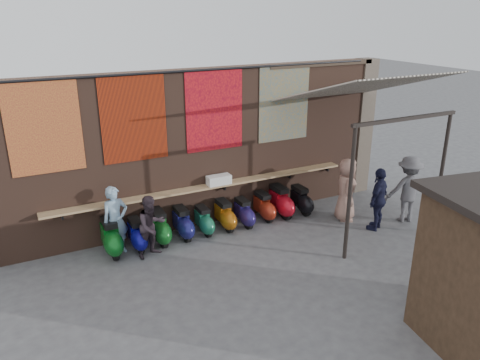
{
  "coord_description": "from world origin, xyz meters",
  "views": [
    {
      "loc": [
        -4.28,
        -7.88,
        5.33
      ],
      "look_at": [
        0.35,
        1.2,
        1.59
      ],
      "focal_mm": 35.0,
      "sensor_mm": 36.0,
      "label": 1
    }
  ],
  "objects": [
    {
      "name": "tapestry_redgold",
      "position": [
        -3.6,
        2.48,
        3.0
      ],
      "size": [
        1.5,
        0.02,
        2.0
      ],
      "primitive_type": "cube",
      "color": "maroon",
      "rests_on": "brick_wall"
    },
    {
      "name": "scooter_stool_9",
      "position": [
        2.62,
        1.96,
        0.37
      ],
      "size": [
        0.35,
        0.78,
        0.74
      ],
      "primitive_type": null,
      "color": "black",
      "rests_on": "ground"
    },
    {
      "name": "awning_header",
      "position": [
        3.5,
        -0.6,
        3.08
      ],
      "size": [
        3.0,
        0.08,
        0.08
      ],
      "primitive_type": "cube",
      "color": "black",
      "rests_on": "awning_post_left"
    },
    {
      "name": "scooter_stool_5",
      "position": [
        0.32,
        2.0,
        0.37
      ],
      "size": [
        0.35,
        0.78,
        0.75
      ],
      "primitive_type": null,
      "color": "#934E0D",
      "rests_on": "ground"
    },
    {
      "name": "stall_shelf",
      "position": [
        2.76,
        -3.09,
        0.95
      ],
      "size": [
        1.97,
        0.42,
        0.06
      ],
      "primitive_type": "cube",
      "rotation": [
        0.0,
        0.0,
        -0.17
      ],
      "color": "#473321",
      "rests_on": "market_stall"
    },
    {
      "name": "tapestry_multi",
      "position": [
        2.3,
        2.48,
        3.0
      ],
      "size": [
        1.5,
        0.02,
        2.0
      ],
      "primitive_type": "cube",
      "color": "#22597D",
      "rests_on": "brick_wall"
    },
    {
      "name": "scooter_stool_3",
      "position": [
        -0.81,
        2.02,
        0.38
      ],
      "size": [
        0.36,
        0.81,
        0.77
      ],
      "primitive_type": null,
      "color": "#161653",
      "rests_on": "ground"
    },
    {
      "name": "scooter_stool_2",
      "position": [
        -1.41,
        2.02,
        0.41
      ],
      "size": [
        0.39,
        0.86,
        0.82
      ],
      "primitive_type": null,
      "color": "#11551B",
      "rests_on": "ground"
    },
    {
      "name": "awning_canvas",
      "position": [
        3.5,
        0.9,
        3.55
      ],
      "size": [
        3.2,
        3.28,
        0.97
      ],
      "primitive_type": "cube",
      "rotation": [
        -0.28,
        0.0,
        0.0
      ],
      "color": "beige",
      "rests_on": "brick_wall"
    },
    {
      "name": "tapestry_orange",
      "position": [
        0.3,
        2.48,
        3.0
      ],
      "size": [
        1.5,
        0.02,
        2.0
      ],
      "primitive_type": "cube",
      "color": "red",
      "rests_on": "brick_wall"
    },
    {
      "name": "brick_wall",
      "position": [
        0.0,
        2.7,
        2.0
      ],
      "size": [
        10.0,
        0.4,
        4.0
      ],
      "primitive_type": "cube",
      "color": "brown",
      "rests_on": "ground"
    },
    {
      "name": "scooter_stool_8",
      "position": [
        2.01,
        2.04,
        0.42
      ],
      "size": [
        0.39,
        0.88,
        0.83
      ],
      "primitive_type": null,
      "color": "#B40D1C",
      "rests_on": "ground"
    },
    {
      "name": "diner_left",
      "position": [
        -2.42,
        2.0,
        0.81
      ],
      "size": [
        0.65,
        0.48,
        1.62
      ],
      "primitive_type": "imported",
      "rotation": [
        0.0,
        0.0,
        0.17
      ],
      "color": "#86A9C3",
      "rests_on": "ground"
    },
    {
      "name": "shelf_box",
      "position": [
        0.3,
        2.3,
        1.24
      ],
      "size": [
        0.61,
        0.27,
        0.23
      ],
      "primitive_type": "cube",
      "color": "white",
      "rests_on": "eating_counter"
    },
    {
      "name": "pier_right",
      "position": [
        5.2,
        2.7,
        2.0
      ],
      "size": [
        0.5,
        0.5,
        4.0
      ],
      "primitive_type": "cube",
      "color": "#4C4238",
      "rests_on": "ground"
    },
    {
      "name": "scooter_stool_0",
      "position": [
        -2.56,
        1.97,
        0.42
      ],
      "size": [
        0.4,
        0.88,
        0.84
      ],
      "primitive_type": null,
      "color": "#0D5C1B",
      "rests_on": "ground"
    },
    {
      "name": "awning_post_left",
      "position": [
        2.1,
        -0.6,
        1.55
      ],
      "size": [
        0.09,
        0.09,
        3.1
      ],
      "primitive_type": "cylinder",
      "color": "black",
      "rests_on": "ground"
    },
    {
      "name": "stall_sign",
      "position": [
        2.76,
        -3.09,
        1.88
      ],
      "size": [
        1.19,
        0.24,
        0.5
      ],
      "primitive_type": "cube",
      "rotation": [
        0.0,
        0.0,
        -0.17
      ],
      "color": "gold",
      "rests_on": "market_stall"
    },
    {
      "name": "awning_post_right",
      "position": [
        4.9,
        -0.6,
        1.55
      ],
      "size": [
        0.09,
        0.09,
        3.1
      ],
      "primitive_type": "cylinder",
      "color": "black",
      "rests_on": "ground"
    },
    {
      "name": "shopper_navy",
      "position": [
        3.78,
        0.24,
        0.82
      ],
      "size": [
        1.04,
        0.79,
        1.64
      ],
      "primitive_type": "imported",
      "rotation": [
        0.0,
        0.0,
        3.61
      ],
      "color": "black",
      "rests_on": "ground"
    },
    {
      "name": "shopper_tan",
      "position": [
        3.44,
        1.08,
        0.85
      ],
      "size": [
        0.91,
        0.99,
        1.7
      ],
      "primitive_type": "imported",
      "rotation": [
        0.0,
        0.0,
        0.98
      ],
      "color": "#997161",
      "rests_on": "ground"
    },
    {
      "name": "diner_right",
      "position": [
        -1.74,
        1.5,
        0.73
      ],
      "size": [
        0.85,
        0.74,
        1.46
      ],
      "primitive_type": "imported",
      "rotation": [
        0.0,
        0.0,
        0.31
      ],
      "color": "#32272F",
      "rests_on": "ground"
    },
    {
      "name": "eating_counter",
      "position": [
        0.0,
        2.33,
        1.1
      ],
      "size": [
        8.0,
        0.32,
        0.05
      ],
      "primitive_type": "cube",
      "color": "#9E7A51",
      "rests_on": "brick_wall"
    },
    {
      "name": "scooter_stool_1",
      "position": [
        -1.98,
        1.95,
        0.36
      ],
      "size": [
        0.35,
        0.77,
        0.73
      ],
      "primitive_type": null,
      "color": "#0D0B76",
      "rests_on": "ground"
    },
    {
      "name": "ground",
      "position": [
        0.0,
        0.0,
        0.0
      ],
      "size": [
        70.0,
        70.0,
        0.0
      ],
      "primitive_type": "plane",
      "color": "#474749",
      "rests_on": "ground"
    },
    {
      "name": "scooter_stool_4",
      "position": [
        -0.26,
        2.0,
        0.34
      ],
      "size": [
        0.33,
        0.73,
        0.69
      ],
      "primitive_type": null,
      "color": "#1A694B",
      "rests_on": "ground"
    },
    {
      "name": "scooter_stool_7",
      "position": [
        1.49,
        2.05,
        0.37
      ],
      "size": [
        0.35,
        0.77,
        0.73
      ],
      "primitive_type": null,
      "color": "maroon",
      "rests_on": "ground"
    },
    {
      "name": "tapestry_sun",
      "position": [
        -1.7,
        2.48,
        3.0
      ],
      "size": [
        1.5,
        0.02,
        2.0
      ],
      "primitive_type": "cube",
      "color": "red",
      "rests_on": "brick_wall"
    },
    {
      "name": "scooter_stool_6",
      "position": [
        0.84,
        1.96,
        0.35
      ],
      "size": [
        0.34,
        0.75,
        0.71
      ],
      "primitive_type": null,
      "color": "#211753",
      "rests_on": "ground"
    },
    {
      "name": "shopper_grey",
      "position": [
        4.82,
        0.28,
        0.9
      ],
      "size": [
        1.32,
        1.04,
        1.79
      ],
      "primitive_type": "imported",
      "rotation": [
        0.0,
        0.0,
        2.77
      ],
      "color": "#59585D",
      "rests_on": "ground"
    },
    {
      "name": "hang_rail",
      "position": [
        0.0,
        2.47,
        3.98
      ],
      "size": [
        9.5,
        0.06,
        0.06
      ],
      "primitive_type": "cylinder",
      "rotation": [
        0.0,
        1.57,
        0.0
      ],
      "color": "black",
      "rests_on": "brick_wall"
    },
    {
      "name": "awning_ledger",
      "position": [
        3.5,
        2.49,
        3.95
      ],
      "size": [
        3.3,
        0.08,
        0.12
      ],
      "primitive_type": "cube",
      "color": "#33261C",
      "rests_on": "brick_wall"
    }
  ]
}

